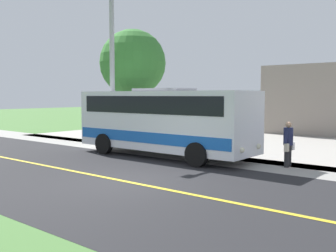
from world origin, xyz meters
The scene contains 8 objects.
ground_plane centered at (0.00, 0.00, 0.00)m, with size 120.00×120.00×0.00m, color #477238.
road_surface centered at (0.00, 0.00, 0.00)m, with size 8.00×100.00×0.01m, color black.
sidewalk centered at (-5.20, 0.00, 0.00)m, with size 2.40×100.00×0.01m, color gray.
road_centre_line centered at (0.00, 0.00, 0.01)m, with size 0.16×100.00×0.00m, color gold.
shuttle_bus_front centered at (-4.45, -2.17, 1.58)m, with size 2.56×8.11×2.87m.
pedestrian_waiting centered at (-5.40, 2.86, 0.88)m, with size 0.72×0.34×1.64m.
street_light_pole centered at (-4.88, -5.89, 4.38)m, with size 1.97×0.24×7.95m.
tree_curbside centered at (-7.40, -6.82, 4.34)m, with size 3.64×3.64×6.18m.
Camera 1 is at (8.12, 8.23, 2.59)m, focal length 41.57 mm.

